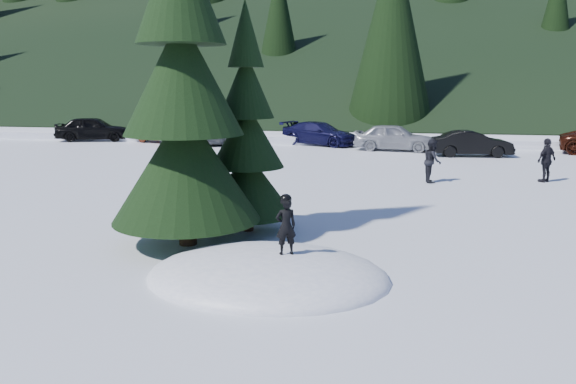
% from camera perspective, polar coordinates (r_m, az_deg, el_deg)
% --- Properties ---
extents(ground, '(200.00, 200.00, 0.00)m').
position_cam_1_polar(ground, '(10.37, -2.07, -8.71)').
color(ground, white).
rests_on(ground, ground).
extents(snow_mound, '(4.48, 3.52, 0.96)m').
position_cam_1_polar(snow_mound, '(10.37, -2.07, -8.71)').
color(snow_mound, white).
rests_on(snow_mound, ground).
extents(spruce_tall, '(3.20, 3.20, 8.60)m').
position_cam_1_polar(spruce_tall, '(12.13, -10.63, 9.99)').
color(spruce_tall, black).
rests_on(spruce_tall, ground).
extents(spruce_short, '(2.20, 2.20, 5.37)m').
position_cam_1_polar(spruce_short, '(13.23, -4.20, 4.93)').
color(spruce_short, black).
rests_on(spruce_short, ground).
extents(child_skier, '(0.44, 0.38, 1.02)m').
position_cam_1_polar(child_skier, '(10.00, -0.22, -3.50)').
color(child_skier, black).
rests_on(child_skier, snow_mound).
extents(adult_0, '(0.64, 0.80, 1.55)m').
position_cam_1_polar(adult_0, '(20.64, 14.44, 3.10)').
color(adult_0, black).
rests_on(adult_0, ground).
extents(adult_1, '(0.95, 0.90, 1.57)m').
position_cam_1_polar(adult_1, '(22.05, 24.78, 2.95)').
color(adult_1, black).
rests_on(adult_1, ground).
extents(car_0, '(4.70, 2.84, 1.50)m').
position_cam_1_polar(car_0, '(36.49, -19.17, 6.10)').
color(car_0, black).
rests_on(car_0, ground).
extents(car_1, '(4.09, 2.49, 1.27)m').
position_cam_1_polar(car_1, '(34.17, -12.50, 5.97)').
color(car_1, '#361309').
rests_on(car_1, ground).
extents(car_2, '(5.63, 3.92, 1.43)m').
position_cam_1_polar(car_2, '(32.32, -8.43, 5.97)').
color(car_2, '#474B4E').
rests_on(car_2, ground).
extents(car_3, '(4.89, 3.50, 1.32)m').
position_cam_1_polar(car_3, '(32.17, 3.21, 5.95)').
color(car_3, black).
rests_on(car_3, ground).
extents(car_4, '(4.31, 2.15, 1.41)m').
position_cam_1_polar(car_4, '(30.02, 10.73, 5.50)').
color(car_4, '#95979D').
rests_on(car_4, ground).
extents(car_5, '(3.87, 1.70, 1.24)m').
position_cam_1_polar(car_5, '(28.58, 18.19, 4.70)').
color(car_5, black).
rests_on(car_5, ground).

